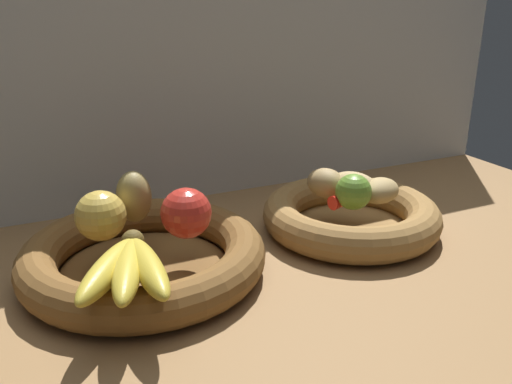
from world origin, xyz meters
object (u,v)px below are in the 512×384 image
at_px(potato_small, 380,191).
at_px(potato_large, 353,186).
at_px(lime_near, 353,192).
at_px(pear_brown, 134,197).
at_px(apple_golden_left, 101,216).
at_px(banana_bunch_front, 128,267).
at_px(fruit_bowl_left, 144,256).
at_px(chili_pepper, 357,196).
at_px(apple_red_right, 186,213).
at_px(potato_oblong, 326,183).
at_px(fruit_bowl_right, 351,216).

height_order(potato_small, potato_large, potato_large).
bearing_deg(potato_small, lime_near, -173.33).
bearing_deg(pear_brown, apple_golden_left, -142.16).
bearing_deg(pear_brown, potato_large, -9.61).
bearing_deg(banana_bunch_front, fruit_bowl_left, 69.19).
bearing_deg(apple_golden_left, lime_near, -8.03).
relative_size(potato_large, chili_pepper, 0.72).
bearing_deg(banana_bunch_front, apple_red_right, 40.88).
distance_m(potato_small, potato_oblong, 0.09).
height_order(lime_near, chili_pepper, lime_near).
relative_size(apple_golden_left, potato_small, 0.96).
bearing_deg(potato_small, pear_brown, 166.63).
relative_size(pear_brown, lime_near, 1.36).
xyz_separation_m(apple_red_right, potato_large, (0.30, 0.03, -0.01)).
distance_m(apple_red_right, pear_brown, 0.10).
xyz_separation_m(fruit_bowl_left, potato_oblong, (0.32, 0.03, 0.06)).
relative_size(banana_bunch_front, chili_pepper, 1.51).
distance_m(fruit_bowl_right, pear_brown, 0.36).
bearing_deg(potato_large, banana_bunch_front, -164.06).
bearing_deg(fruit_bowl_left, apple_red_right, -24.20).
height_order(apple_red_right, potato_large, apple_red_right).
xyz_separation_m(apple_golden_left, lime_near, (0.38, -0.05, -0.01)).
bearing_deg(lime_near, potato_oblong, 98.65).
xyz_separation_m(fruit_bowl_right, potato_large, (0.00, -0.00, 0.05)).
relative_size(fruit_bowl_left, potato_large, 4.23).
bearing_deg(banana_bunch_front, lime_near, 11.48).
height_order(potato_small, potato_oblong, potato_oblong).
bearing_deg(apple_golden_left, banana_bunch_front, -86.32).
xyz_separation_m(potato_large, chili_pepper, (-0.00, -0.02, -0.01)).
relative_size(potato_oblong, potato_large, 0.82).
bearing_deg(banana_bunch_front, potato_large, 15.94).
height_order(fruit_bowl_left, chili_pepper, chili_pepper).
xyz_separation_m(fruit_bowl_right, banana_bunch_front, (-0.40, -0.11, 0.05)).
relative_size(fruit_bowl_right, lime_near, 5.18).
bearing_deg(apple_red_right, banana_bunch_front, -139.12).
bearing_deg(fruit_bowl_left, chili_pepper, -2.69).
bearing_deg(potato_oblong, fruit_bowl_right, -37.87).
xyz_separation_m(apple_red_right, potato_small, (0.33, -0.01, -0.02)).
height_order(apple_red_right, lime_near, apple_red_right).
xyz_separation_m(fruit_bowl_left, fruit_bowl_right, (0.36, -0.00, 0.00)).
distance_m(pear_brown, banana_bunch_front, 0.18).
relative_size(fruit_bowl_right, apple_golden_left, 4.25).
xyz_separation_m(fruit_bowl_right, chili_pepper, (-0.00, -0.02, 0.04)).
xyz_separation_m(fruit_bowl_right, pear_brown, (-0.35, 0.06, 0.07)).
relative_size(lime_near, chili_pepper, 0.50).
bearing_deg(lime_near, banana_bunch_front, -168.52).
height_order(apple_golden_left, chili_pepper, apple_golden_left).
xyz_separation_m(potato_small, potato_oblong, (-0.07, 0.06, 0.00)).
xyz_separation_m(fruit_bowl_right, lime_near, (-0.03, -0.04, 0.06)).
bearing_deg(fruit_bowl_right, lime_near, -123.69).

